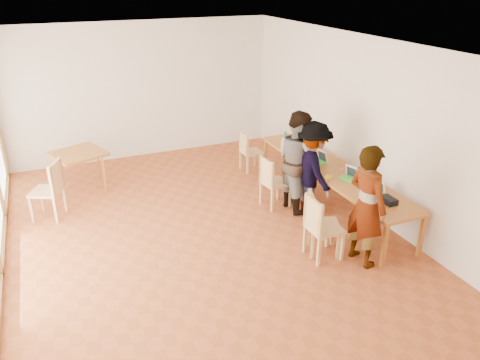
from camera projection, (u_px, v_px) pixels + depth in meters
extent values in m
plane|color=#A95128|center=(200.00, 235.00, 7.62)|extent=(8.00, 8.00, 0.00)
cube|color=beige|center=(140.00, 91.00, 10.36)|extent=(6.00, 0.10, 3.00)
cube|color=beige|center=(357.00, 314.00, 3.65)|extent=(6.00, 0.10, 3.00)
cube|color=beige|center=(362.00, 125.00, 8.08)|extent=(0.10, 8.00, 3.00)
cube|color=white|center=(192.00, 45.00, 6.38)|extent=(6.00, 8.00, 0.04)
cube|color=#AC6E26|center=(331.00, 170.00, 8.28)|extent=(0.80, 4.00, 0.05)
cube|color=#AC6E26|center=(384.00, 246.00, 6.68)|extent=(0.06, 0.06, 0.70)
cube|color=#AC6E26|center=(266.00, 156.00, 9.94)|extent=(0.06, 0.06, 0.70)
cube|color=#AC6E26|center=(421.00, 236.00, 6.92)|extent=(0.06, 0.06, 0.70)
cube|color=#AC6E26|center=(294.00, 151.00, 10.18)|extent=(0.06, 0.06, 0.70)
cube|color=#AC6E26|center=(78.00, 154.00, 8.99)|extent=(0.90, 0.90, 0.05)
cube|color=#AC6E26|center=(61.00, 182.00, 8.68)|extent=(0.05, 0.05, 0.70)
cube|color=#AC6E26|center=(58.00, 168.00, 9.33)|extent=(0.05, 0.05, 0.70)
cube|color=#AC6E26|center=(104.00, 176.00, 8.96)|extent=(0.05, 0.05, 0.70)
cube|color=#AC6E26|center=(99.00, 162.00, 9.61)|extent=(0.05, 0.05, 0.70)
cube|color=tan|center=(325.00, 228.00, 6.88)|extent=(0.47, 0.47, 0.04)
cube|color=tan|center=(313.00, 215.00, 6.70)|extent=(0.05, 0.47, 0.49)
cube|color=tan|center=(324.00, 225.00, 7.01)|extent=(0.58, 0.58, 0.04)
cube|color=tan|center=(312.00, 210.00, 6.90)|extent=(0.20, 0.43, 0.47)
cube|color=tan|center=(276.00, 183.00, 8.42)|extent=(0.48, 0.48, 0.04)
cube|color=tan|center=(267.00, 172.00, 8.23)|extent=(0.09, 0.44, 0.46)
cube|color=tan|center=(251.00, 152.00, 9.95)|extent=(0.42, 0.42, 0.04)
cube|color=tan|center=(244.00, 143.00, 9.79)|extent=(0.05, 0.41, 0.42)
cube|color=tan|center=(46.00, 191.00, 8.00)|extent=(0.64, 0.64, 0.05)
cube|color=tan|center=(56.00, 177.00, 7.87)|extent=(0.25, 0.45, 0.51)
imported|color=gray|center=(367.00, 206.00, 6.59)|extent=(0.53, 0.72, 1.82)
imported|color=gray|center=(298.00, 161.00, 8.19)|extent=(0.70, 0.89, 1.80)
imported|color=gray|center=(313.00, 169.00, 8.01)|extent=(0.69, 1.12, 1.67)
cube|color=#4EC63E|center=(376.00, 192.00, 7.36)|extent=(0.17, 0.23, 0.02)
cube|color=white|center=(380.00, 186.00, 7.36)|extent=(0.08, 0.20, 0.18)
cube|color=#4EC63E|center=(348.00, 178.00, 7.83)|extent=(0.26, 0.31, 0.03)
cube|color=white|center=(352.00, 172.00, 7.84)|extent=(0.15, 0.26, 0.22)
cube|color=#4EC63E|center=(318.00, 162.00, 8.50)|extent=(0.22, 0.29, 0.03)
cube|color=white|center=(323.00, 156.00, 8.50)|extent=(0.11, 0.25, 0.22)
imported|color=yellow|center=(329.00, 177.00, 7.80)|extent=(0.14, 0.14, 0.09)
cylinder|color=#1E7442|center=(285.00, 139.00, 9.29)|extent=(0.07, 0.07, 0.28)
cylinder|color=silver|center=(368.00, 203.00, 6.95)|extent=(0.07, 0.07, 0.09)
cylinder|color=white|center=(364.00, 203.00, 6.97)|extent=(0.08, 0.08, 0.06)
cube|color=#F54FA5|center=(342.00, 169.00, 8.20)|extent=(0.05, 0.10, 0.01)
cube|color=black|center=(389.00, 200.00, 7.01)|extent=(0.16, 0.26, 0.09)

